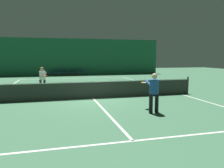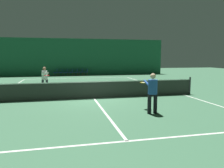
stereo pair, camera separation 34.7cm
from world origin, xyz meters
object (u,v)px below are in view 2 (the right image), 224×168
Objects in this scene: player_far at (45,77)px; courtside_chair_6 at (86,71)px; tennis_net at (94,89)px; courtside_chair_2 at (66,72)px; player_near at (152,90)px; courtside_chair_0 at (56,72)px; courtside_chair_5 at (81,72)px; courtside_chair_4 at (76,72)px; courtside_chair_1 at (61,72)px; courtside_chair_3 at (71,72)px.

player_far is 12.99m from courtside_chair_6.
tennis_net is 14.29× the size of courtside_chair_2.
player_near reaches higher than tennis_net.
courtside_chair_0 is at bearing 98.95° from tennis_net.
courtside_chair_5 is at bearing 90.00° from courtside_chair_2.
courtside_chair_6 is at bearing 90.00° from courtside_chair_5.
player_far reaches higher than courtside_chair_4.
player_far is 1.95× the size of courtside_chair_1.
player_far is 1.95× the size of courtside_chair_6.
courtside_chair_2 is at bearing -90.00° from courtside_chair_4.
tennis_net is 15.44m from courtside_chair_2.
player_near is at bearing 9.08° from courtside_chair_2.
tennis_net is at bearing 2.23° from courtside_chair_3.
tennis_net is 15.39m from courtside_chair_4.
courtside_chair_0 is 1.00× the size of courtside_chair_6.
courtside_chair_4 is (1.82, 0.00, 0.00)m from courtside_chair_1.
tennis_net reaches higher than courtside_chair_4.
player_near is (1.85, -3.75, 0.45)m from tennis_net.
courtside_chair_4 is 1.00× the size of courtside_chair_5.
tennis_net reaches higher than courtside_chair_0.
courtside_chair_1 is at bearing 11.04° from player_near.
courtside_chair_2 is (1.22, 0.00, 0.00)m from courtside_chair_0.
courtside_chair_6 is at bearing 90.00° from courtside_chair_3.
courtside_chair_2 is 1.00× the size of courtside_chair_4.
courtside_chair_2 is at bearing 160.76° from player_far.
tennis_net is at bearing 4.48° from courtside_chair_2.
player_near reaches higher than player_far.
player_far is at bearing -12.94° from courtside_chair_4.
player_near reaches higher than courtside_chair_6.
tennis_net is at bearing 6.73° from courtside_chair_1.
courtside_chair_3 is (0.61, 0.00, 0.00)m from courtside_chair_2.
courtside_chair_1 is (-3.67, 19.14, -0.47)m from player_near.
player_near is 19.30m from courtside_chair_3.
player_far is 12.45m from courtside_chair_2.
courtside_chair_5 is 1.00× the size of courtside_chair_6.
courtside_chair_1 is 1.82m from courtside_chair_4.
courtside_chair_0 is 2.43m from courtside_chair_4.
courtside_chair_1 is 1.00× the size of courtside_chair_2.
player_far is 12.81m from courtside_chair_5.
tennis_net is 15.44m from courtside_chair_6.
courtside_chair_0 is 1.00× the size of courtside_chair_4.
player_near is at bearing 7.30° from courtside_chair_3.
courtside_chair_1 is 2.43m from courtside_chair_5.
courtside_chair_3 is 1.22m from courtside_chair_5.
player_near is at bearing 12.59° from courtside_chair_0.
courtside_chair_0 and courtside_chair_5 have the same top height.
tennis_net is 4.19m from player_far.
courtside_chair_1 is 1.00× the size of courtside_chair_4.
player_far is at bearing 132.72° from tennis_net.
player_far reaches higher than courtside_chair_3.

